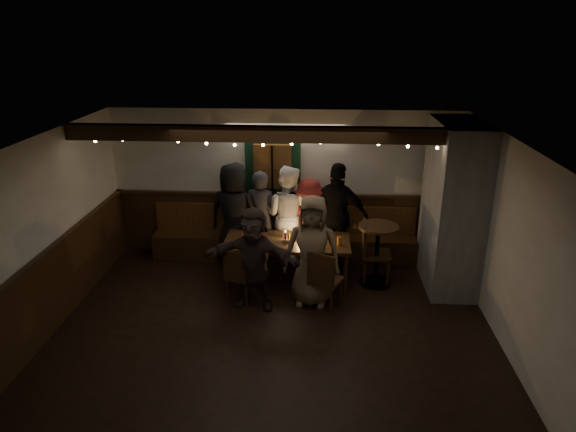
# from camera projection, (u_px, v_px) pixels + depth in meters

# --- Properties ---
(room) EXTENTS (6.02, 5.01, 2.62)m
(room) POSITION_uv_depth(u_px,v_px,m) (349.00, 220.00, 7.94)
(room) COLOR black
(room) RESTS_ON ground
(dining_table) EXTENTS (1.98, 0.85, 0.86)m
(dining_table) POSITION_uv_depth(u_px,v_px,m) (287.00, 244.00, 8.13)
(dining_table) COLOR black
(dining_table) RESTS_ON ground
(chair_near_left) EXTENTS (0.50, 0.50, 0.87)m
(chair_near_left) POSITION_uv_depth(u_px,v_px,m) (239.00, 273.00, 7.53)
(chair_near_left) COLOR black
(chair_near_left) RESTS_ON ground
(chair_near_right) EXTENTS (0.55, 0.55, 0.92)m
(chair_near_right) POSITION_uv_depth(u_px,v_px,m) (323.00, 277.00, 7.35)
(chair_near_right) COLOR black
(chair_near_right) RESTS_ON ground
(chair_end) EXTENTS (0.47, 0.47, 1.01)m
(chair_end) POSITION_uv_depth(u_px,v_px,m) (370.00, 248.00, 8.17)
(chair_end) COLOR black
(chair_end) RESTS_ON ground
(high_top) EXTENTS (0.63, 0.63, 1.00)m
(high_top) POSITION_uv_depth(u_px,v_px,m) (377.00, 247.00, 8.05)
(high_top) COLOR black
(high_top) RESTS_ON ground
(person_a) EXTENTS (0.97, 0.73, 1.78)m
(person_a) POSITION_uv_depth(u_px,v_px,m) (234.00, 214.00, 8.70)
(person_a) COLOR black
(person_a) RESTS_ON ground
(person_b) EXTENTS (0.66, 0.48, 1.65)m
(person_b) POSITION_uv_depth(u_px,v_px,m) (261.00, 217.00, 8.76)
(person_b) COLOR #2D2B32
(person_b) RESTS_ON ground
(person_c) EXTENTS (1.00, 0.89, 1.73)m
(person_c) POSITION_uv_depth(u_px,v_px,m) (287.00, 215.00, 8.76)
(person_c) COLOR white
(person_c) RESTS_ON ground
(person_d) EXTENTS (1.01, 0.63, 1.50)m
(person_d) POSITION_uv_depth(u_px,v_px,m) (309.00, 221.00, 8.78)
(person_d) COLOR maroon
(person_d) RESTS_ON ground
(person_e) EXTENTS (1.15, 0.74, 1.81)m
(person_e) POSITION_uv_depth(u_px,v_px,m) (338.00, 216.00, 8.59)
(person_e) COLOR black
(person_e) RESTS_ON ground
(person_f) EXTENTS (1.49, 0.72, 1.54)m
(person_f) POSITION_uv_depth(u_px,v_px,m) (254.00, 258.00, 7.35)
(person_f) COLOR #342824
(person_f) RESTS_ON ground
(person_g) EXTENTS (0.87, 0.61, 1.68)m
(person_g) POSITION_uv_depth(u_px,v_px,m) (312.00, 251.00, 7.42)
(person_g) COLOR #7A634A
(person_g) RESTS_ON ground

